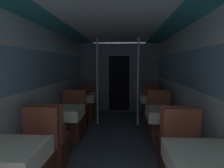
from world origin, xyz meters
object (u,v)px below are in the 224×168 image
dining_table_left_2 (83,98)px  dining_table_right_2 (153,99)px  support_pole_left_2 (97,81)px  chair_right_near_2 (156,119)px  dining_table_left_0 (7,159)px  dining_table_right_0 (205,164)px  chair_left_near_2 (78,118)px  chair_right_far_2 (150,108)px  chair_left_far_2 (87,107)px  dining_table_right_1 (166,116)px  chair_left_near_1 (52,147)px  support_pole_right_2 (138,82)px  chair_left_far_0 (35,166)px  dining_table_left_1 (63,114)px  chair_right_far_1 (160,126)px  chair_left_far_1 (72,125)px  chair_right_near_1 (174,150)px

dining_table_left_2 → dining_table_right_2: same height
support_pole_left_2 → chair_right_near_2: bearing=-23.4°
support_pole_left_2 → dining_table_left_0: bearing=-96.0°
chair_right_near_2 → dining_table_right_0: bearing=-90.0°
chair_left_near_2 → chair_right_far_2: 2.09m
chair_left_far_2 → dining_table_right_0: 4.46m
support_pole_left_2 → dining_table_right_1: support_pole_left_2 is taller
chair_left_near_1 → support_pole_right_2: bearing=59.7°
dining_table_right_0 → chair_right_near_2: (0.00, 2.91, -0.35)m
chair_left_far_0 → dining_table_right_0: size_ratio=1.26×
dining_table_left_1 → dining_table_left_2: 1.75m
dining_table_left_0 → dining_table_left_1: size_ratio=1.00×
dining_table_left_2 → chair_left_far_0: bearing=-90.0°
dining_table_left_2 → dining_table_right_2: (1.73, 0.00, 0.00)m
dining_table_left_0 → chair_left_far_2: chair_left_far_2 is taller
dining_table_right_0 → dining_table_left_2: bearing=116.3°
chair_right_far_2 → support_pole_right_2: (-0.37, -0.59, 0.77)m
chair_left_far_0 → support_pole_left_2: support_pole_left_2 is taller
chair_right_far_1 → dining_table_right_2: bearing=-90.0°
chair_left_far_1 → chair_left_far_2: same height
dining_table_left_1 → dining_table_left_2: bearing=90.0°
chair_right_far_1 → chair_right_far_2: (0.00, 1.75, 0.00)m
dining_table_left_0 → dining_table_right_1: 2.46m
chair_left_near_1 → chair_left_far_2: same height
chair_right_near_1 → support_pole_right_2: size_ratio=0.45×
chair_left_near_2 → chair_right_near_1: size_ratio=1.00×
chair_left_near_2 → dining_table_right_0: 3.41m
support_pole_left_2 → chair_right_near_1: support_pole_left_2 is taller
chair_left_near_2 → dining_table_right_2: chair_left_near_2 is taller
chair_right_near_2 → support_pole_right_2: bearing=121.9°
support_pole_right_2 → dining_table_right_2: bearing=0.0°
chair_left_far_2 → dining_table_right_0: chair_left_far_2 is taller
support_pole_right_2 → dining_table_left_1: bearing=-127.9°
support_pole_left_2 → dining_table_right_2: bearing=0.0°
chair_right_far_2 → support_pole_right_2: 1.04m
dining_table_right_2 → dining_table_right_1: bearing=-90.0°
chair_right_near_1 → chair_right_near_2: 1.75m
chair_left_far_0 → dining_table_left_0: bearing=90.0°
dining_table_left_0 → dining_table_right_1: bearing=45.3°
dining_table_right_1 → dining_table_left_2: bearing=134.7°
dining_table_right_0 → support_pole_left_2: bearing=111.3°
chair_left_near_2 → chair_left_far_2: same height
chair_left_far_0 → chair_right_near_2: size_ratio=1.00×
dining_table_left_0 → dining_table_right_2: bearing=63.7°
chair_left_far_1 → chair_right_far_1: size_ratio=1.00×
chair_left_far_0 → support_pole_right_2: (1.36, 2.91, 0.77)m
dining_table_left_0 → dining_table_left_2: same height
dining_table_left_1 → chair_right_near_2: (1.73, 1.16, -0.35)m
dining_table_left_2 → chair_right_far_2: bearing=18.8°
dining_table_left_1 → support_pole_left_2: bearing=78.2°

